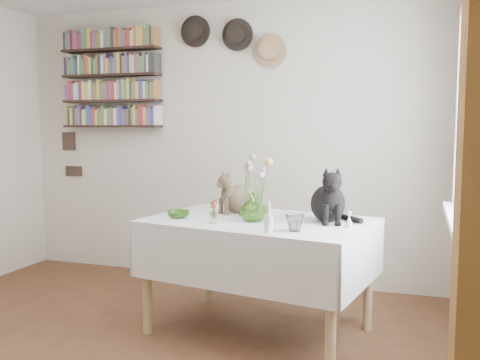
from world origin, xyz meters
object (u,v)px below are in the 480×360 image
(tabby_cat, at_px, (238,191))
(bookshelf_unit, at_px, (111,79))
(dining_table, at_px, (259,247))
(flower_vase, at_px, (253,207))
(black_cat, at_px, (328,193))

(tabby_cat, xyz_separation_m, bookshelf_unit, (-1.56, 0.86, 0.91))
(dining_table, relative_size, flower_vase, 8.44)
(dining_table, distance_m, tabby_cat, 0.47)
(dining_table, xyz_separation_m, flower_vase, (-0.02, -0.07, 0.29))
(black_cat, bearing_deg, flower_vase, 177.80)
(tabby_cat, distance_m, black_cat, 0.69)
(flower_vase, height_order, bookshelf_unit, bookshelf_unit)
(dining_table, relative_size, black_cat, 4.31)
(dining_table, xyz_separation_m, bookshelf_unit, (-1.79, 1.09, 1.26))
(tabby_cat, height_order, flower_vase, tabby_cat)
(flower_vase, relative_size, bookshelf_unit, 0.19)
(flower_vase, bearing_deg, dining_table, 76.38)
(tabby_cat, bearing_deg, black_cat, 22.22)
(tabby_cat, relative_size, flower_vase, 1.64)
(tabby_cat, relative_size, black_cat, 0.84)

